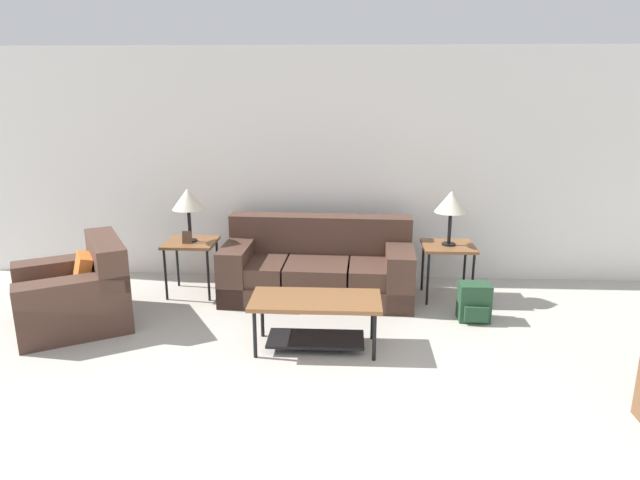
% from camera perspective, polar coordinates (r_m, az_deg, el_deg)
% --- Properties ---
extents(wall_back, '(8.46, 0.06, 2.60)m').
position_cam_1_polar(wall_back, '(6.49, 1.66, 7.40)').
color(wall_back, white).
rests_on(wall_back, ground_plane).
extents(couch, '(2.01, 0.97, 0.82)m').
position_cam_1_polar(couch, '(6.06, -0.17, -2.94)').
color(couch, '#4C3328').
rests_on(couch, ground_plane).
extents(armchair, '(1.30, 1.31, 0.80)m').
position_cam_1_polar(armchair, '(5.84, -23.17, -5.09)').
color(armchair, '#4C3328').
rests_on(armchair, ground_plane).
extents(coffee_table, '(1.10, 0.53, 0.45)m').
position_cam_1_polar(coffee_table, '(4.88, -0.43, -7.17)').
color(coffee_table, brown).
rests_on(coffee_table, ground_plane).
extents(side_table_left, '(0.53, 0.50, 0.58)m').
position_cam_1_polar(side_table_left, '(6.22, -12.78, -0.66)').
color(side_table_left, brown).
rests_on(side_table_left, ground_plane).
extents(side_table_right, '(0.53, 0.50, 0.58)m').
position_cam_1_polar(side_table_right, '(6.08, 12.70, -1.03)').
color(side_table_right, brown).
rests_on(side_table_right, ground_plane).
extents(table_lamp_left, '(0.33, 0.33, 0.57)m').
position_cam_1_polar(table_lamp_left, '(6.10, -13.07, 3.93)').
color(table_lamp_left, black).
rests_on(table_lamp_left, side_table_left).
extents(table_lamp_right, '(0.33, 0.33, 0.57)m').
position_cam_1_polar(table_lamp_right, '(5.96, 12.99, 3.67)').
color(table_lamp_right, black).
rests_on(table_lamp_right, side_table_right).
extents(backpack, '(0.30, 0.29, 0.37)m').
position_cam_1_polar(backpack, '(5.68, 15.17, -6.05)').
color(backpack, '#23472D').
rests_on(backpack, ground_plane).
extents(picture_frame, '(0.10, 0.04, 0.13)m').
position_cam_1_polar(picture_frame, '(6.12, -13.15, 0.27)').
color(picture_frame, '#4C3828').
rests_on(picture_frame, side_table_left).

